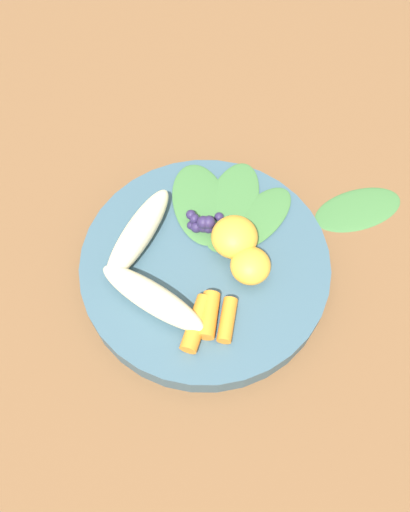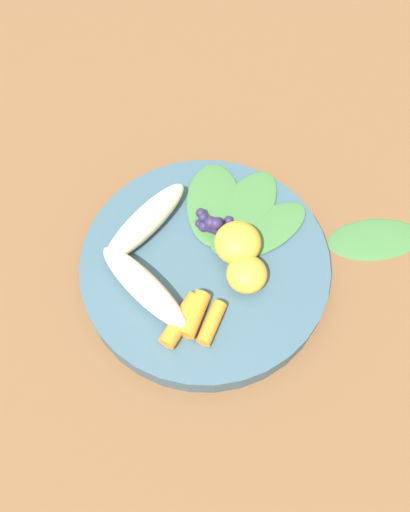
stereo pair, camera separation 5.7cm
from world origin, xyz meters
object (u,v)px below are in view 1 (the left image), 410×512
object	(u,v)px
bowl	(205,266)
kale_leaf_stray	(358,208)
orange_segment_near	(234,237)
banana_peeled_right	(138,233)
banana_peeled_left	(152,298)

from	to	relation	value
bowl	kale_leaf_stray	world-z (taller)	bowl
orange_segment_near	kale_leaf_stray	size ratio (longest dim) A/B	0.45
banana_peeled_right	orange_segment_near	size ratio (longest dim) A/B	2.47
banana_peeled_left	kale_leaf_stray	xyz separation A→B (m)	(-0.22, -0.16, -0.04)
bowl	banana_peeled_right	world-z (taller)	banana_peeled_right
bowl	banana_peeled_left	distance (m)	0.08
bowl	banana_peeled_left	bearing A→B (deg)	49.36
banana_peeled_left	kale_leaf_stray	bearing A→B (deg)	62.80
banana_peeled_right	kale_leaf_stray	distance (m)	0.27
bowl	kale_leaf_stray	distance (m)	0.21
banana_peeled_left	banana_peeled_right	bearing A→B (deg)	136.97
bowl	banana_peeled_left	xyz separation A→B (m)	(0.05, 0.06, 0.03)
bowl	orange_segment_near	xyz separation A→B (m)	(-0.03, -0.02, 0.03)
banana_peeled_right	orange_segment_near	bearing A→B (deg)	112.88
kale_leaf_stray	banana_peeled_right	bearing A→B (deg)	173.09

